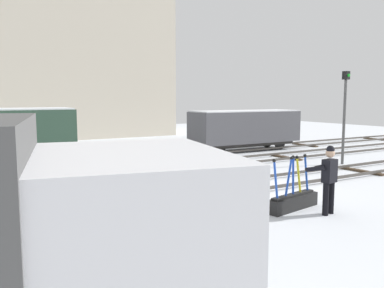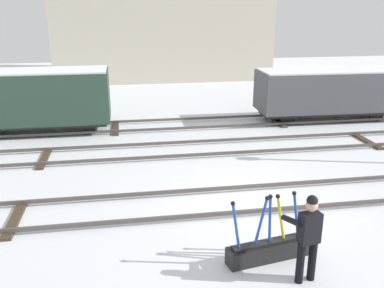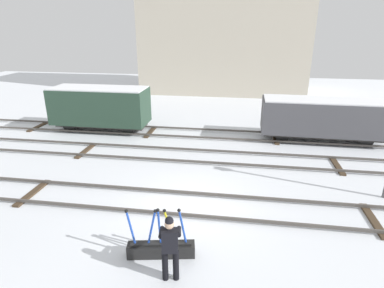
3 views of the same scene
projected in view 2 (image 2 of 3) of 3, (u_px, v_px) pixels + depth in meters
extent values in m
plane|color=silver|center=(250.00, 203.00, 11.08)|extent=(60.00, 60.00, 0.00)
cube|color=#4C4742|center=(259.00, 211.00, 10.36)|extent=(44.00, 0.07, 0.10)
cube|color=#4C4742|center=(243.00, 187.00, 11.71)|extent=(44.00, 0.07, 0.10)
cube|color=#423323|center=(15.00, 219.00, 10.16)|extent=(0.24, 1.94, 0.08)
cube|color=#4C4742|center=(220.00, 153.00, 14.34)|extent=(44.00, 0.07, 0.10)
cube|color=#4C4742|center=(211.00, 141.00, 15.69)|extent=(44.00, 0.07, 0.10)
cube|color=#423323|center=(44.00, 158.00, 14.13)|extent=(0.24, 1.94, 0.08)
cube|color=#423323|center=(366.00, 141.00, 15.95)|extent=(0.24, 1.94, 0.08)
cube|color=#4C4742|center=(202.00, 127.00, 17.41)|extent=(44.00, 0.07, 0.10)
cube|color=#4C4742|center=(196.00, 118.00, 18.76)|extent=(44.00, 0.07, 0.10)
cube|color=#423323|center=(116.00, 128.00, 17.57)|extent=(0.24, 1.94, 0.08)
cube|color=#423323|center=(277.00, 121.00, 18.66)|extent=(0.24, 1.94, 0.08)
cube|color=black|center=(269.00, 251.00, 8.58)|extent=(1.84, 0.68, 0.36)
cube|color=black|center=(269.00, 242.00, 8.51)|extent=(1.63, 0.49, 0.06)
cylinder|color=#1E47B7|center=(236.00, 227.00, 8.12)|extent=(0.23, 0.10, 1.05)
sphere|color=black|center=(233.00, 203.00, 7.92)|extent=(0.09, 0.09, 0.09)
cylinder|color=#1E47B7|center=(261.00, 223.00, 8.29)|extent=(0.28, 0.11, 1.04)
sphere|color=black|center=(267.00, 198.00, 8.16)|extent=(0.09, 0.09, 0.09)
cylinder|color=#1E47B7|center=(270.00, 220.00, 8.35)|extent=(0.11, 0.07, 1.05)
sphere|color=black|center=(270.00, 197.00, 8.18)|extent=(0.09, 0.09, 0.09)
cylinder|color=yellow|center=(281.00, 219.00, 8.44)|extent=(0.28, 0.10, 1.04)
sphere|color=black|center=(278.00, 196.00, 8.24)|extent=(0.09, 0.09, 0.09)
cylinder|color=#1E47B7|center=(296.00, 216.00, 8.55)|extent=(0.24, 0.10, 1.04)
sphere|color=black|center=(294.00, 193.00, 8.36)|extent=(0.09, 0.09, 0.09)
cylinder|color=black|center=(300.00, 263.00, 7.79)|extent=(0.15, 0.15, 0.83)
cylinder|color=black|center=(312.00, 260.00, 7.87)|extent=(0.15, 0.15, 0.83)
cube|color=black|center=(310.00, 228.00, 7.61)|extent=(0.42, 0.30, 0.59)
sphere|color=tan|center=(312.00, 205.00, 7.47)|extent=(0.22, 0.22, 0.22)
sphere|color=black|center=(312.00, 201.00, 7.44)|extent=(0.20, 0.20, 0.20)
cylinder|color=black|center=(292.00, 221.00, 7.77)|extent=(0.21, 0.57, 0.24)
cylinder|color=black|center=(311.00, 216.00, 7.89)|extent=(0.21, 0.57, 0.27)
cube|color=#2D2B28|center=(42.00, 123.00, 17.00)|extent=(5.18, 1.25, 0.20)
cube|color=#284233|center=(39.00, 97.00, 16.66)|extent=(5.45, 2.08, 1.97)
cube|color=white|center=(36.00, 71.00, 16.34)|extent=(5.34, 2.00, 0.06)
cylinder|color=black|center=(0.00, 123.00, 17.27)|extent=(0.70, 0.10, 0.70)
cylinder|color=black|center=(86.00, 126.00, 16.77)|extent=(0.70, 0.10, 0.70)
cylinder|color=black|center=(88.00, 119.00, 17.83)|extent=(0.70, 0.10, 0.70)
cube|color=#2D2B28|center=(327.00, 111.00, 18.91)|extent=(6.05, 1.33, 0.20)
cube|color=#4C4C51|center=(330.00, 90.00, 18.61)|extent=(6.39, 2.15, 1.70)
cube|color=white|center=(332.00, 70.00, 18.33)|extent=(6.26, 2.07, 0.06)
cylinder|color=black|center=(288.00, 117.00, 18.12)|extent=(0.70, 0.11, 0.70)
cylinder|color=black|center=(279.00, 111.00, 19.17)|extent=(0.70, 0.11, 0.70)
cylinder|color=black|center=(377.00, 114.00, 18.68)|extent=(0.70, 0.11, 0.70)
cylinder|color=black|center=(364.00, 108.00, 19.73)|extent=(0.70, 0.11, 0.70)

